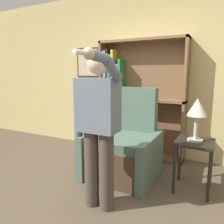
{
  "coord_description": "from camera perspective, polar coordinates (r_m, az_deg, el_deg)",
  "views": [
    {
      "loc": [
        1.17,
        -1.6,
        1.4
      ],
      "look_at": [
        0.05,
        0.62,
        0.96
      ],
      "focal_mm": 35.0,
      "sensor_mm": 36.0,
      "label": 1
    }
  ],
  "objects": [
    {
      "name": "bookcase",
      "position": [
        3.78,
        4.68,
        3.19
      ],
      "size": [
        1.46,
        0.28,
        1.94
      ],
      "color": "brown",
      "rests_on": "ground_plane"
    },
    {
      "name": "ground_plane",
      "position": [
        2.43,
        -8.46,
        -25.31
      ],
      "size": [
        14.0,
        14.0,
        0.0
      ],
      "primitive_type": "plane",
      "color": "brown"
    },
    {
      "name": "wall_back",
      "position": [
        3.82,
        8.96,
        9.94
      ],
      "size": [
        8.0,
        0.11,
        2.8
      ],
      "color": "tan",
      "rests_on": "ground_plane"
    },
    {
      "name": "side_table",
      "position": [
        2.8,
        20.71,
        -9.3
      ],
      "size": [
        0.43,
        0.43,
        0.62
      ],
      "color": "black",
      "rests_on": "ground_plane"
    },
    {
      "name": "person_standing",
      "position": [
        2.18,
        -3.79,
        -3.19
      ],
      "size": [
        0.55,
        0.78,
        1.59
      ],
      "color": "#473D33",
      "rests_on": "ground_plane"
    },
    {
      "name": "table_lamp",
      "position": [
        2.69,
        21.34,
        0.39
      ],
      "size": [
        0.23,
        0.23,
        0.5
      ],
      "color": "#B7B2A8",
      "rests_on": "side_table"
    },
    {
      "name": "armchair",
      "position": [
        3.09,
        3.19,
        -9.43
      ],
      "size": [
        0.91,
        0.9,
        1.2
      ],
      "color": "#4C3823",
      "rests_on": "ground_plane"
    }
  ]
}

